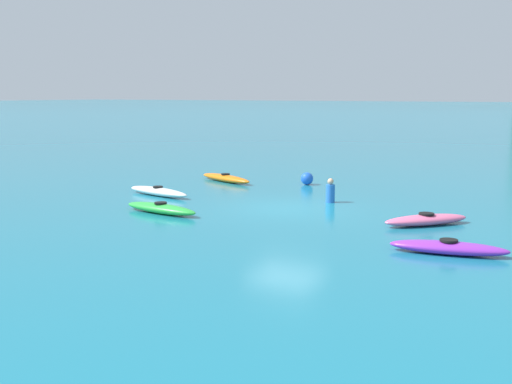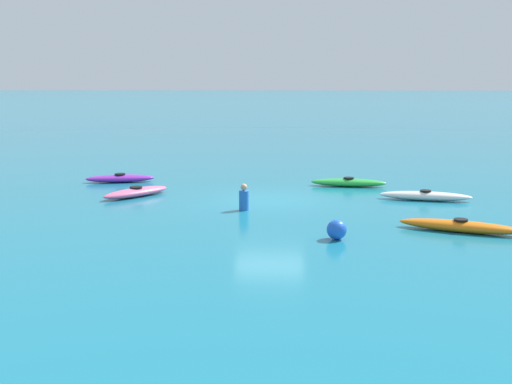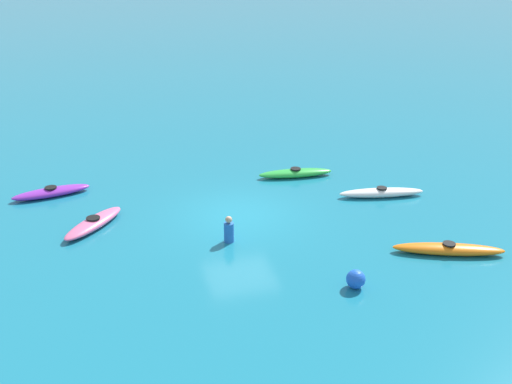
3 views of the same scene
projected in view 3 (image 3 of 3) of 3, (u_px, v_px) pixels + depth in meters
ground_plane at (239, 215)px, 20.76m from camera, size 600.00×600.00×0.00m
kayak_purple at (51, 192)px, 22.23m from camera, size 2.92×1.22×0.37m
kayak_white at (381, 193)px, 22.19m from camera, size 3.25×1.18×0.37m
kayak_pink at (94, 223)px, 19.78m from camera, size 2.36×2.57×0.37m
kayak_green at (296, 173)px, 24.07m from camera, size 3.08×0.97×0.37m
kayak_orange at (448, 249)px, 18.09m from camera, size 3.37×1.76×0.37m
buoy_blue at (356, 279)px, 16.27m from camera, size 0.54×0.54×0.54m
person_near_shore at (229, 231)px, 18.76m from camera, size 0.45×0.45×0.88m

